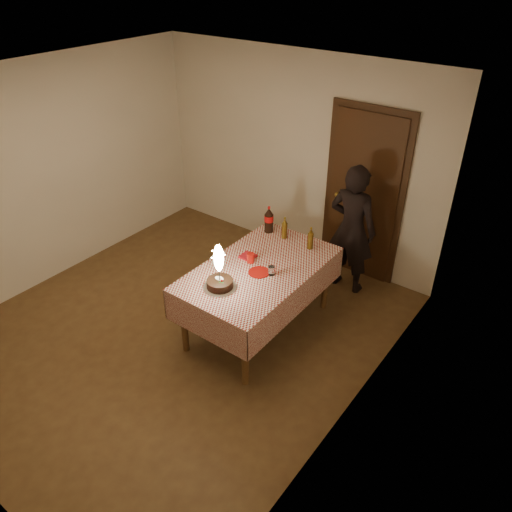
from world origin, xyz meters
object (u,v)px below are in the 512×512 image
Objects in this scene: clear_cup at (272,271)px; photographer at (352,229)px; amber_bottle_left at (285,228)px; red_cup at (251,258)px; red_plate at (259,272)px; cola_bottle at (269,220)px; amber_bottle_right at (311,239)px; dining_table at (259,276)px; birthday_cake at (220,276)px.

clear_cup is 0.06× the size of photographer.
amber_bottle_left reaches higher than clear_cup.
amber_bottle_left is at bearing 90.31° from red_cup.
red_cup is 0.39× the size of amber_bottle_left.
red_plate is 0.69× the size of cola_bottle.
photographer is (0.17, 0.64, -0.11)m from amber_bottle_right.
red_plate is at bearing -52.45° from dining_table.
red_plate is 0.13m from clear_cup.
dining_table is 7.82× the size of red_plate.
amber_bottle_left is at bearing -2.24° from cola_bottle.
red_plate is at bearing -75.43° from amber_bottle_left.
dining_table is 0.14m from red_plate.
photographer reaches higher than amber_bottle_left.
birthday_cake is (-0.10, -0.50, 0.23)m from dining_table.
clear_cup is at bearing -99.39° from photographer.
dining_table is 0.56m from birthday_cake.
red_cup is at bearing 169.56° from clear_cup.
clear_cup is at bearing -93.89° from amber_bottle_right.
birthday_cake is 1.20m from cola_bottle.
red_cup is 0.63m from amber_bottle_left.
amber_bottle_left and amber_bottle_right have the same top height.
red_cup is 0.31m from clear_cup.
amber_bottle_left is 0.82m from photographer.
amber_bottle_left is at bearing 104.57° from red_plate.
dining_table is 17.20× the size of red_cup.
photographer is (0.74, 0.61, -0.15)m from cola_bottle.
birthday_cake reaches higher than amber_bottle_right.
dining_table is 0.23m from clear_cup.
red_cup is at bearing -120.03° from amber_bottle_right.
red_cup is at bearing -70.63° from cola_bottle.
cola_bottle is (-0.53, 0.69, 0.11)m from clear_cup.
clear_cup is (0.17, -0.02, 0.15)m from dining_table.
red_plate is at bearing -103.83° from photographer.
red_cup is 1.11× the size of clear_cup.
amber_bottle_left is at bearing 114.24° from clear_cup.
amber_bottle_right is at bearing -3.80° from amber_bottle_left.
photographer reaches higher than red_cup.
dining_table is at bearing 79.04° from birthday_cake.
dining_table is 5.42× the size of cola_bottle.
cola_bottle reaches higher than amber_bottle_right.
photographer is at bearing 75.14° from amber_bottle_right.
amber_bottle_left is 0.35m from amber_bottle_right.
photographer reaches higher than clear_cup.
dining_table is 1.34m from photographer.
red_plate is 0.14× the size of photographer.
red_cup is 0.70m from amber_bottle_right.
clear_cup is at bearing 60.37° from birthday_cake.
photographer is at bearing 76.17° from red_plate.
red_cup is (-0.03, 0.53, -0.08)m from birthday_cake.
cola_bottle is (-0.35, 0.67, 0.26)m from dining_table.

